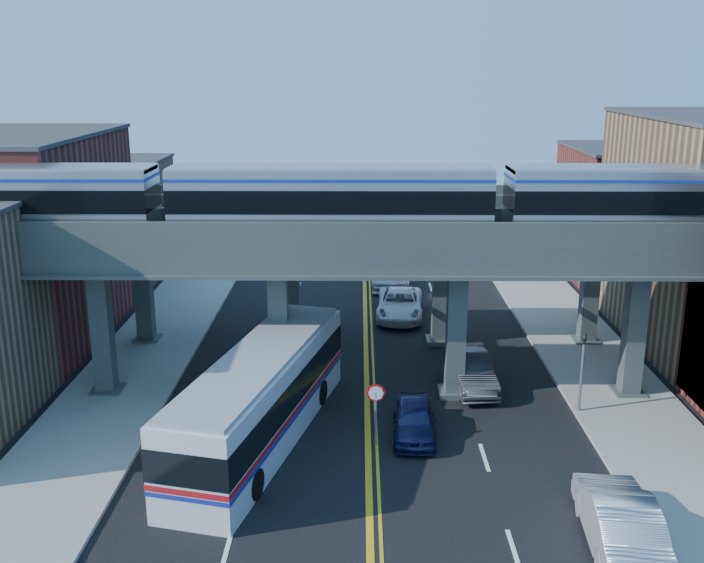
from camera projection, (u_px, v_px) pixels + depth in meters
The scene contains 17 objects.
ground at pixel (369, 484), 28.43m from camera, with size 120.00×120.00×0.00m, color black.
sidewalk_west at pixel (131, 375), 38.15m from camera, with size 5.00×70.00×0.16m, color gray.
sidewalk_east at pixel (604, 377), 37.94m from camera, with size 5.00×70.00×0.16m, color gray.
building_west_b at pixel (26, 239), 42.55m from camera, with size 8.00×14.00×11.00m, color maroon.
building_west_c at pixel (104, 220), 55.47m from camera, with size 8.00×10.00×8.00m, color olive.
building_east_c at pixel (628, 214), 54.99m from camera, with size 8.00×10.00×9.00m, color maroon.
elevated_viaduct_near at pixel (368, 258), 34.40m from camera, with size 52.00×3.60×7.40m.
elevated_viaduct_far at pixel (366, 226), 41.15m from camera, with size 52.00×3.60×7.40m.
transit_train at pixel (331, 199), 33.72m from camera, with size 42.80×2.68×3.12m.
stop_sign at pixel (376, 404), 30.85m from camera, with size 0.76×0.09×2.63m.
traffic_signal at pixel (582, 364), 33.51m from camera, with size 0.15×0.18×4.10m.
transit_bus at pixel (261, 398), 31.34m from camera, with size 6.13×13.93×3.51m.
car_lane_a at pixel (414, 419), 31.91m from camera, with size 1.71×4.25×1.45m, color #0F1437.
car_lane_b at pixel (471, 371), 36.66m from camera, with size 1.72×4.94×1.63m, color #2F2F31.
car_lane_c at pixel (400, 304), 47.01m from camera, with size 2.66×5.76×1.60m, color silver.
car_lane_d at pixel (391, 273), 53.66m from camera, with size 2.51×6.17×1.79m, color silver.
car_parked_curb at pixel (619, 519), 24.57m from camera, with size 1.96×5.62×1.85m, color #AFB0B5.
Camera 1 is at (-0.36, -25.43, 14.70)m, focal length 40.00 mm.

